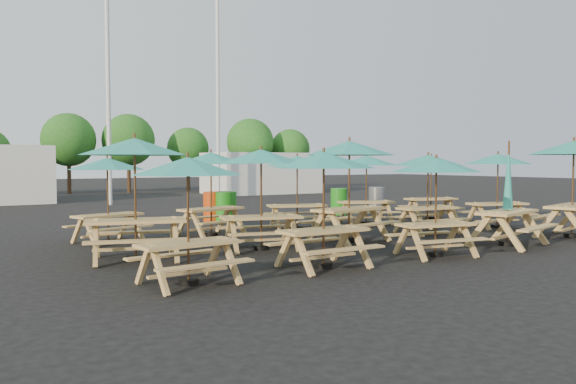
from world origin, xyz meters
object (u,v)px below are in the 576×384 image
picnic_unit_13 (498,163)px  picnic_unit_11 (366,164)px  picnic_unit_12 (574,153)px  waste_bin_2 (227,206)px  waste_bin_4 (376,200)px  picnic_unit_2 (107,169)px  picnic_unit_10 (428,165)px  picnic_unit_6 (436,171)px  picnic_unit_14 (431,164)px  picnic_unit_4 (261,162)px  picnic_unit_5 (211,163)px  picnic_unit_8 (297,165)px  waste_bin_1 (213,207)px  picnic_unit_0 (188,174)px  picnic_unit_9 (508,203)px  picnic_unit_7 (349,154)px  picnic_unit_3 (324,167)px  picnic_unit_1 (135,154)px  waste_bin_0 (224,207)px  waste_bin_3 (339,201)px

picnic_unit_13 → picnic_unit_11: bearing=150.6°
picnic_unit_12 → waste_bin_2: 10.53m
waste_bin_4 → picnic_unit_2: bearing=-165.3°
picnic_unit_10 → picnic_unit_12: (2.64, -2.60, 0.31)m
picnic_unit_6 → picnic_unit_14: (5.61, 5.48, 0.12)m
picnic_unit_4 → waste_bin_4: size_ratio=2.46×
picnic_unit_5 → picnic_unit_8: bearing=-13.4°
waste_bin_1 → picnic_unit_0: bearing=-116.7°
picnic_unit_2 → waste_bin_2: size_ratio=2.32×
picnic_unit_9 → picnic_unit_14: 6.20m
picnic_unit_0 → picnic_unit_7: picnic_unit_7 is taller
picnic_unit_0 → picnic_unit_9: size_ratio=0.84×
picnic_unit_5 → waste_bin_4: picnic_unit_5 is taller
picnic_unit_8 → picnic_unit_3: bearing=-100.3°
picnic_unit_3 → picnic_unit_13: picnic_unit_13 is taller
picnic_unit_6 → waste_bin_1: bearing=107.7°
picnic_unit_6 → picnic_unit_7: size_ratio=0.82×
picnic_unit_10 → waste_bin_1: size_ratio=2.21×
waste_bin_1 → picnic_unit_9: bearing=-67.1°
picnic_unit_3 → picnic_unit_14: picnic_unit_14 is taller
picnic_unit_1 → picnic_unit_14: picnic_unit_1 is taller
picnic_unit_1 → waste_bin_0: 7.59m
picnic_unit_4 → picnic_unit_12: (7.97, -2.55, 0.24)m
picnic_unit_3 → picnic_unit_12: (8.08, 0.01, 0.32)m
picnic_unit_1 → waste_bin_4: bearing=42.1°
picnic_unit_1 → picnic_unit_11: picnic_unit_1 is taller
picnic_unit_9 → picnic_unit_10: picnic_unit_9 is taller
picnic_unit_8 → waste_bin_0: size_ratio=2.45×
picnic_unit_5 → picnic_unit_10: size_ratio=1.10×
picnic_unit_0 → waste_bin_1: bearing=58.0°
picnic_unit_2 → picnic_unit_4: size_ratio=0.94×
picnic_unit_7 → picnic_unit_12: bearing=-35.2°
picnic_unit_1 → picnic_unit_4: 2.85m
picnic_unit_7 → picnic_unit_13: size_ratio=1.06×
picnic_unit_14 → picnic_unit_0: bearing=-137.5°
picnic_unit_1 → picnic_unit_8: size_ratio=1.11×
picnic_unit_2 → picnic_unit_12: picnic_unit_12 is taller
picnic_unit_13 → picnic_unit_14: (0.10, 2.80, -0.03)m
picnic_unit_1 → picnic_unit_2: (0.18, 2.83, -0.33)m
picnic_unit_7 → picnic_unit_10: bearing=-8.6°
picnic_unit_8 → picnic_unit_0: bearing=-118.0°
waste_bin_2 → picnic_unit_6: bearing=-85.9°
picnic_unit_11 → picnic_unit_12: size_ratio=0.90×
picnic_unit_3 → picnic_unit_4: picnic_unit_4 is taller
waste_bin_3 → waste_bin_4: bearing=-0.4°
picnic_unit_2 → waste_bin_2: bearing=16.5°
picnic_unit_11 → picnic_unit_14: size_ratio=1.01×
picnic_unit_1 → picnic_unit_10: (8.17, -0.06, -0.24)m
waste_bin_4 → picnic_unit_8: bearing=-151.8°
waste_bin_3 → picnic_unit_12: bearing=-81.5°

